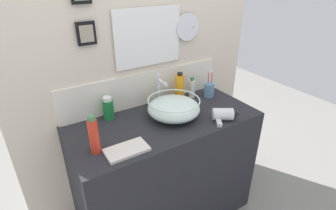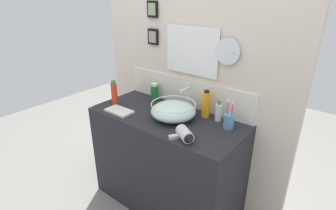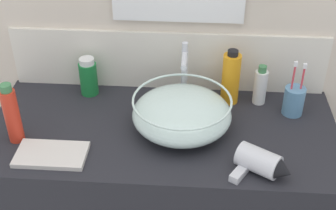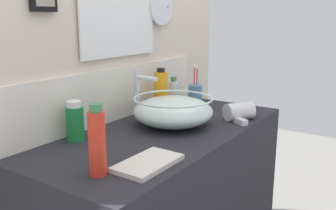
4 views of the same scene
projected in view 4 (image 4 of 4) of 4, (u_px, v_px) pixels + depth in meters
name	position (u px, v px, depth m)	size (l,w,h in m)	color
back_panel	(106.00, 16.00, 1.59)	(1.76, 0.10, 2.60)	beige
glass_bowl_sink	(173.00, 111.00, 1.57)	(0.34, 0.34, 0.12)	silver
faucet	(139.00, 90.00, 1.66)	(0.02, 0.12, 0.23)	silver
hair_drier	(242.00, 112.00, 1.67)	(0.20, 0.15, 0.08)	silver
toothbrush_cup	(195.00, 94.00, 1.96)	(0.07, 0.07, 0.21)	#598CB2
soap_dispenser	(97.00, 142.00, 1.07)	(0.05, 0.05, 0.22)	red
lotion_bottle	(75.00, 121.00, 1.39)	(0.07, 0.07, 0.15)	#197233
shampoo_bottle	(173.00, 93.00, 1.90)	(0.05, 0.05, 0.15)	white
spray_bottle	(161.00, 91.00, 1.80)	(0.07, 0.07, 0.21)	orange
hand_towel	(148.00, 163.00, 1.16)	(0.22, 0.13, 0.02)	silver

